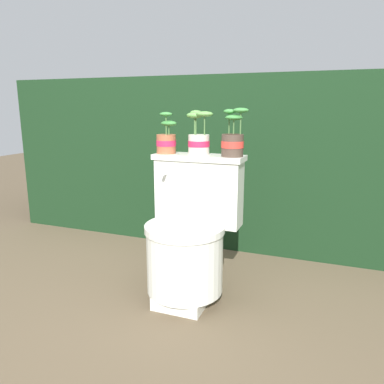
{
  "coord_description": "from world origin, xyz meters",
  "views": [
    {
      "loc": [
        0.76,
        -1.71,
        1.05
      ],
      "look_at": [
        0.05,
        0.15,
        0.59
      ],
      "focal_mm": 35.0,
      "sensor_mm": 36.0,
      "label": 1
    }
  ],
  "objects_px": {
    "potted_plant_left": "(166,140)",
    "potted_plant_midleft": "(199,139)",
    "toilet": "(189,238)",
    "potted_plant_middle": "(233,140)"
  },
  "relations": [
    {
      "from": "potted_plant_left",
      "to": "potted_plant_midleft",
      "type": "bearing_deg",
      "value": 6.44
    },
    {
      "from": "toilet",
      "to": "potted_plant_middle",
      "type": "relative_size",
      "value": 3.05
    },
    {
      "from": "potted_plant_left",
      "to": "potted_plant_middle",
      "type": "height_order",
      "value": "potted_plant_middle"
    },
    {
      "from": "potted_plant_midleft",
      "to": "potted_plant_middle",
      "type": "xyz_separation_m",
      "value": [
        0.2,
        -0.02,
        -0.0
      ]
    },
    {
      "from": "potted_plant_left",
      "to": "potted_plant_midleft",
      "type": "distance_m",
      "value": 0.19
    },
    {
      "from": "potted_plant_left",
      "to": "potted_plant_midleft",
      "type": "relative_size",
      "value": 0.96
    },
    {
      "from": "toilet",
      "to": "potted_plant_left",
      "type": "height_order",
      "value": "potted_plant_left"
    },
    {
      "from": "potted_plant_left",
      "to": "potted_plant_middle",
      "type": "relative_size",
      "value": 0.91
    },
    {
      "from": "potted_plant_left",
      "to": "potted_plant_middle",
      "type": "xyz_separation_m",
      "value": [
        0.39,
        0.0,
        0.01
      ]
    },
    {
      "from": "potted_plant_left",
      "to": "potted_plant_midleft",
      "type": "height_order",
      "value": "potted_plant_midleft"
    }
  ]
}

